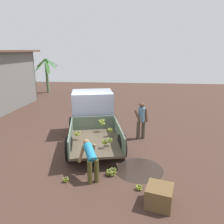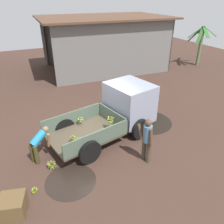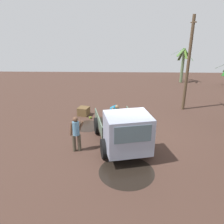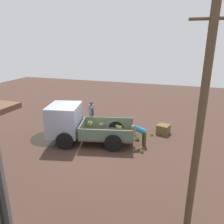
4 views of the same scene
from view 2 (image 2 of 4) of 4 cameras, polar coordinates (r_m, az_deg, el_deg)
The scene contains 13 objects.
ground at distance 9.40m, azimuth -3.71°, elevation -4.98°, with size 36.00×36.00×0.00m, color #412C24.
mud_patch_0 at distance 7.29m, azimuth -10.75°, elevation -17.27°, with size 1.60×1.60×0.01m, color black.
mud_patch_1 at distance 10.17m, azimuth 9.31°, elevation -2.51°, with size 2.17×2.17×0.01m, color black.
cargo_truck at distance 9.01m, azimuth 2.69°, elevation 1.19°, with size 4.61×2.79×1.98m.
warehouse_shed at distance 17.35m, azimuth -0.52°, elevation 20.17°, with size 9.46×6.48×3.79m.
banana_palm_1 at distance 19.35m, azimuth 22.09°, elevation 16.18°, with size 2.00×2.23×3.05m.
person_foreground_visitor at distance 7.42m, azimuth 9.13°, elevation -6.89°, with size 0.44×0.64×1.65m.
person_worker_loading at distance 7.92m, azimuth -18.66°, elevation -7.57°, with size 0.77×0.74×1.16m.
banana_bunch_on_ground_0 at distance 7.83m, azimuth -15.70°, elevation -12.88°, with size 0.28×0.28×0.22m.
banana_bunch_on_ground_1 at distance 8.85m, azimuth -20.26°, elevation -8.61°, with size 0.19×0.20×0.16m.
banana_bunch_on_ground_2 at distance 7.19m, azimuth -19.61°, elevation -18.64°, with size 0.21×0.21×0.16m.
banana_bunch_on_ground_3 at distance 7.77m, azimuth -15.44°, elevation -13.17°, with size 0.29×0.29×0.25m.
wooden_crate_0 at distance 6.76m, azimuth -24.44°, elevation -21.39°, with size 0.64×0.64×0.52m, color brown.
Camera 2 is at (-2.71, -7.38, 5.15)m, focal length 35.00 mm.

